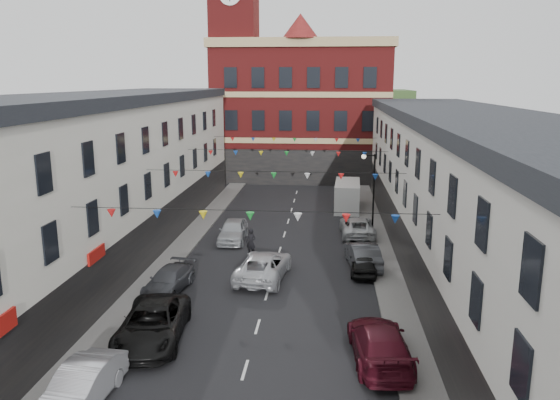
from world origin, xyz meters
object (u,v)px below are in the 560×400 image
(car_left_e, at_px, (233,230))
(white_van, at_px, (347,196))
(car_left_b, at_px, (82,386))
(car_right_d, at_px, (363,263))
(car_left_d, at_px, (169,280))
(car_right_f, at_px, (357,227))
(car_right_e, at_px, (363,255))
(street_lamp, at_px, (371,181))
(car_right_c, at_px, (380,343))
(pedestrian, at_px, (251,242))
(car_left_c, at_px, (152,324))
(moving_car, at_px, (263,266))

(car_left_e, xyz_separation_m, white_van, (8.63, 10.90, 0.45))
(car_left_b, relative_size, car_right_d, 1.17)
(car_left_d, height_order, car_right_f, car_right_f)
(car_right_e, bearing_deg, street_lamp, -104.03)
(car_right_e, bearing_deg, car_right_c, 82.73)
(car_right_c, distance_m, pedestrian, 15.37)
(car_left_b, height_order, car_left_c, car_left_c)
(car_right_f, distance_m, white_van, 8.80)
(street_lamp, distance_m, car_left_e, 11.35)
(moving_car, xyz_separation_m, pedestrian, (-1.34, 4.23, 0.14))
(car_left_c, bearing_deg, car_right_c, -10.89)
(car_left_b, bearing_deg, white_van, 75.80)
(car_right_f, height_order, moving_car, moving_car)
(car_right_f, relative_size, moving_car, 0.92)
(car_right_c, relative_size, car_right_d, 1.44)
(car_right_e, distance_m, pedestrian, 7.50)
(car_left_d, xyz_separation_m, car_right_d, (10.97, 3.82, 0.01))
(car_left_c, bearing_deg, pedestrian, 72.40)
(car_left_c, bearing_deg, car_right_f, 55.34)
(car_left_c, height_order, white_van, white_van)
(car_right_d, xyz_separation_m, car_right_e, (0.03, 1.24, 0.13))
(car_left_b, height_order, car_left_d, car_left_b)
(car_left_b, height_order, white_van, white_van)
(car_right_f, bearing_deg, car_left_e, 11.09)
(car_right_f, height_order, white_van, white_van)
(car_left_b, height_order, moving_car, moving_car)
(car_right_c, relative_size, car_right_e, 1.16)
(car_left_c, bearing_deg, car_left_e, 81.20)
(car_left_b, height_order, pedestrian, pedestrian)
(car_right_c, xyz_separation_m, car_right_e, (0.00, 11.91, -0.02))
(car_left_c, height_order, car_left_d, car_left_c)
(car_left_c, xyz_separation_m, car_right_f, (10.03, 17.93, -0.10))
(car_left_d, relative_size, car_right_f, 0.85)
(car_left_d, relative_size, moving_car, 0.78)
(car_right_f, bearing_deg, car_left_c, 58.71)
(white_van, xyz_separation_m, pedestrian, (-6.85, -14.14, -0.32))
(car_right_c, distance_m, moving_car, 11.05)
(car_right_d, distance_m, car_right_f, 8.22)
(street_lamp, distance_m, car_right_f, 3.85)
(car_left_c, bearing_deg, car_left_b, -106.27)
(car_left_d, distance_m, moving_car, 5.58)
(car_right_c, distance_m, white_van, 27.67)
(car_left_e, bearing_deg, street_lamp, 20.12)
(car_left_c, distance_m, car_right_e, 14.85)
(car_left_e, relative_size, pedestrian, 2.52)
(car_right_e, height_order, car_right_f, car_right_e)
(car_left_c, relative_size, car_left_e, 1.26)
(car_left_c, height_order, moving_car, car_left_c)
(car_right_e, bearing_deg, car_right_f, -97.27)
(car_left_d, bearing_deg, car_left_b, -82.10)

